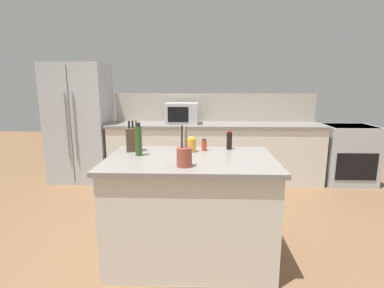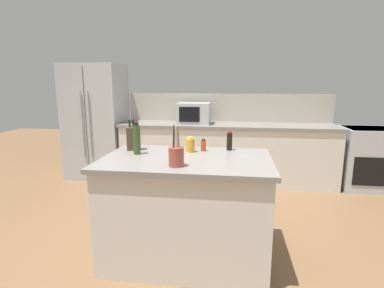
{
  "view_description": "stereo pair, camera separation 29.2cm",
  "coord_description": "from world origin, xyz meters",
  "px_view_note": "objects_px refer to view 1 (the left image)",
  "views": [
    {
      "loc": [
        0.1,
        -2.51,
        1.58
      ],
      "look_at": [
        0.0,
        0.35,
        0.99
      ],
      "focal_mm": 28.0,
      "sensor_mm": 36.0,
      "label": 1
    },
    {
      "loc": [
        0.39,
        -2.49,
        1.58
      ],
      "look_at": [
        0.0,
        0.35,
        0.99
      ],
      "focal_mm": 28.0,
      "sensor_mm": 36.0,
      "label": 2
    }
  ],
  "objects_px": {
    "refrigerator": "(80,123)",
    "range_oven": "(347,154)",
    "microwave": "(182,113)",
    "knife_block": "(133,139)",
    "soy_sauce_bottle": "(229,140)",
    "utensil_crock": "(184,156)",
    "olive_oil_bottle": "(139,140)",
    "spice_jar_paprika": "(204,145)",
    "honey_jar": "(192,145)"
  },
  "relations": [
    {
      "from": "refrigerator",
      "to": "range_oven",
      "type": "bearing_deg",
      "value": -0.69
    },
    {
      "from": "refrigerator",
      "to": "knife_block",
      "type": "height_order",
      "value": "refrigerator"
    },
    {
      "from": "range_oven",
      "to": "soy_sauce_bottle",
      "type": "distance_m",
      "value": 2.81
    },
    {
      "from": "honey_jar",
      "to": "soy_sauce_bottle",
      "type": "bearing_deg",
      "value": 19.16
    },
    {
      "from": "microwave",
      "to": "spice_jar_paprika",
      "type": "bearing_deg",
      "value": -79.79
    },
    {
      "from": "spice_jar_paprika",
      "to": "honey_jar",
      "type": "bearing_deg",
      "value": -153.61
    },
    {
      "from": "refrigerator",
      "to": "soy_sauce_bottle",
      "type": "xyz_separation_m",
      "value": [
        2.25,
        -1.9,
        0.09
      ]
    },
    {
      "from": "knife_block",
      "to": "soy_sauce_bottle",
      "type": "relative_size",
      "value": 1.56
    },
    {
      "from": "knife_block",
      "to": "olive_oil_bottle",
      "type": "xyz_separation_m",
      "value": [
        0.09,
        -0.17,
        0.03
      ]
    },
    {
      "from": "knife_block",
      "to": "spice_jar_paprika",
      "type": "bearing_deg",
      "value": -13.19
    },
    {
      "from": "honey_jar",
      "to": "refrigerator",
      "type": "bearing_deg",
      "value": 133.02
    },
    {
      "from": "spice_jar_paprika",
      "to": "honey_jar",
      "type": "distance_m",
      "value": 0.13
    },
    {
      "from": "soy_sauce_bottle",
      "to": "olive_oil_bottle",
      "type": "height_order",
      "value": "olive_oil_bottle"
    },
    {
      "from": "refrigerator",
      "to": "range_oven",
      "type": "distance_m",
      "value": 4.32
    },
    {
      "from": "knife_block",
      "to": "olive_oil_bottle",
      "type": "height_order",
      "value": "olive_oil_bottle"
    },
    {
      "from": "utensil_crock",
      "to": "soy_sauce_bottle",
      "type": "bearing_deg",
      "value": 57.35
    },
    {
      "from": "knife_block",
      "to": "soy_sauce_bottle",
      "type": "xyz_separation_m",
      "value": [
        0.92,
        0.11,
        -0.03
      ]
    },
    {
      "from": "knife_block",
      "to": "spice_jar_paprika",
      "type": "relative_size",
      "value": 2.53
    },
    {
      "from": "soy_sauce_bottle",
      "to": "olive_oil_bottle",
      "type": "xyz_separation_m",
      "value": [
        -0.83,
        -0.28,
        0.05
      ]
    },
    {
      "from": "microwave",
      "to": "olive_oil_bottle",
      "type": "relative_size",
      "value": 1.71
    },
    {
      "from": "microwave",
      "to": "olive_oil_bottle",
      "type": "height_order",
      "value": "microwave"
    },
    {
      "from": "microwave",
      "to": "knife_block",
      "type": "xyz_separation_m",
      "value": [
        -0.33,
        -1.96,
        -0.05
      ]
    },
    {
      "from": "knife_block",
      "to": "honey_jar",
      "type": "xyz_separation_m",
      "value": [
        0.55,
        -0.02,
        -0.05
      ]
    },
    {
      "from": "range_oven",
      "to": "honey_jar",
      "type": "height_order",
      "value": "honey_jar"
    },
    {
      "from": "refrigerator",
      "to": "knife_block",
      "type": "relative_size",
      "value": 6.47
    },
    {
      "from": "range_oven",
      "to": "spice_jar_paprika",
      "type": "relative_size",
      "value": 8.02
    },
    {
      "from": "utensil_crock",
      "to": "olive_oil_bottle",
      "type": "bearing_deg",
      "value": 141.36
    },
    {
      "from": "olive_oil_bottle",
      "to": "spice_jar_paprika",
      "type": "bearing_deg",
      "value": 20.3
    },
    {
      "from": "range_oven",
      "to": "utensil_crock",
      "type": "xyz_separation_m",
      "value": [
        -2.44,
        -2.47,
        0.56
      ]
    },
    {
      "from": "olive_oil_bottle",
      "to": "honey_jar",
      "type": "bearing_deg",
      "value": 18.67
    },
    {
      "from": "microwave",
      "to": "refrigerator",
      "type": "bearing_deg",
      "value": 178.23
    },
    {
      "from": "range_oven",
      "to": "soy_sauce_bottle",
      "type": "relative_size",
      "value": 4.94
    },
    {
      "from": "spice_jar_paprika",
      "to": "olive_oil_bottle",
      "type": "relative_size",
      "value": 0.39
    },
    {
      "from": "refrigerator",
      "to": "utensil_crock",
      "type": "distance_m",
      "value": 3.13
    },
    {
      "from": "honey_jar",
      "to": "olive_oil_bottle",
      "type": "xyz_separation_m",
      "value": [
        -0.46,
        -0.16,
        0.07
      ]
    },
    {
      "from": "olive_oil_bottle",
      "to": "microwave",
      "type": "bearing_deg",
      "value": 83.63
    },
    {
      "from": "microwave",
      "to": "knife_block",
      "type": "relative_size",
      "value": 1.74
    },
    {
      "from": "soy_sauce_bottle",
      "to": "range_oven",
      "type": "bearing_deg",
      "value": 42.07
    },
    {
      "from": "soy_sauce_bottle",
      "to": "honey_jar",
      "type": "bearing_deg",
      "value": -160.84
    },
    {
      "from": "refrigerator",
      "to": "knife_block",
      "type": "xyz_separation_m",
      "value": [
        1.33,
        -2.01,
        0.11
      ]
    },
    {
      "from": "microwave",
      "to": "knife_block",
      "type": "distance_m",
      "value": 1.98
    },
    {
      "from": "spice_jar_paprika",
      "to": "honey_jar",
      "type": "relative_size",
      "value": 0.82
    },
    {
      "from": "microwave",
      "to": "soy_sauce_bottle",
      "type": "relative_size",
      "value": 2.71
    },
    {
      "from": "refrigerator",
      "to": "olive_oil_bottle",
      "type": "distance_m",
      "value": 2.61
    },
    {
      "from": "knife_block",
      "to": "utensil_crock",
      "type": "height_order",
      "value": "utensil_crock"
    },
    {
      "from": "honey_jar",
      "to": "microwave",
      "type": "bearing_deg",
      "value": 96.58
    },
    {
      "from": "microwave",
      "to": "olive_oil_bottle",
      "type": "distance_m",
      "value": 2.14
    },
    {
      "from": "range_oven",
      "to": "microwave",
      "type": "bearing_deg",
      "value": 180.0
    },
    {
      "from": "refrigerator",
      "to": "spice_jar_paprika",
      "type": "distance_m",
      "value": 2.81
    },
    {
      "from": "range_oven",
      "to": "olive_oil_bottle",
      "type": "distance_m",
      "value": 3.63
    }
  ]
}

